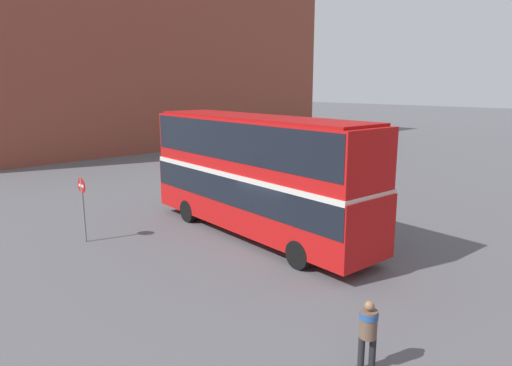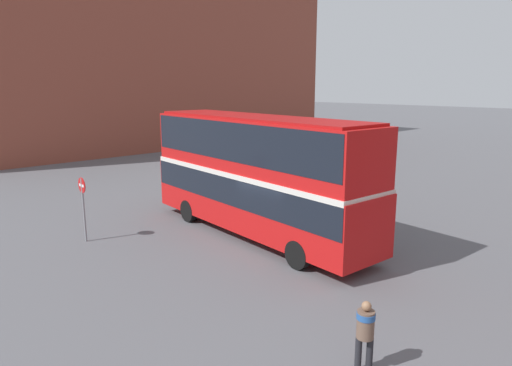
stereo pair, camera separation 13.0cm
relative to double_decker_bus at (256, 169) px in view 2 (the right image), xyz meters
The scene contains 5 objects.
ground_plane 3.23m from the double_decker_bus, 16.19° to the right, with size 240.00×240.00×0.00m, color #5B5B60.
building_row_left 31.70m from the double_decker_bus, 157.41° to the left, with size 11.39×40.15×17.00m.
double_decker_bus is the anchor object (origin of this frame).
pedestrian_foreground 9.54m from the double_decker_bus, 29.15° to the right, with size 0.56×0.56×1.61m.
no_entry_sign 6.81m from the double_decker_bus, 126.78° to the right, with size 0.60×0.08×2.55m.
Camera 2 is at (11.33, -11.79, 6.01)m, focal length 32.00 mm.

